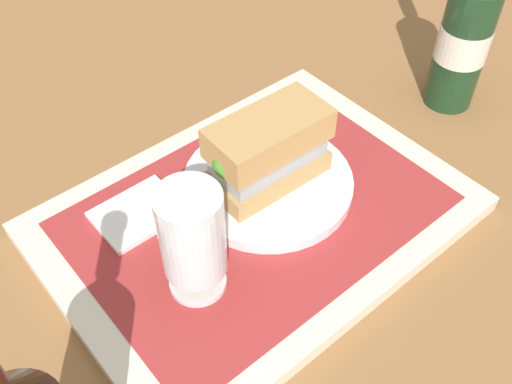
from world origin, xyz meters
The scene contains 8 objects.
ground_plane centered at (0.00, 0.00, 0.00)m, with size 3.00×3.00×0.00m, color olive.
tray centered at (0.00, 0.00, 0.01)m, with size 0.44×0.32×0.02m, color beige.
placemat centered at (0.00, 0.00, 0.02)m, with size 0.38×0.27×0.00m, color #9E2D2D.
plate centered at (-0.03, -0.02, 0.03)m, with size 0.19×0.19×0.01m, color white.
sandwich centered at (-0.03, -0.02, 0.08)m, with size 0.13×0.07×0.08m.
beer_glass centered at (0.10, 0.04, 0.09)m, with size 0.06×0.06×0.12m.
napkin_folded centered at (0.10, -0.08, 0.02)m, with size 0.09×0.07×0.01m, color white.
second_bottle centered at (-0.34, 0.00, 0.10)m, with size 0.07×0.07×0.27m.
Camera 1 is at (0.27, 0.32, 0.50)m, focal length 40.84 mm.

